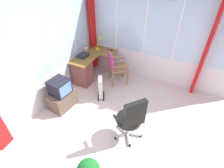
{
  "coord_description": "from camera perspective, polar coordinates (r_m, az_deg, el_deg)",
  "views": [
    {
      "loc": [
        -2.08,
        -0.77,
        3.07
      ],
      "look_at": [
        0.76,
        0.64,
        0.62
      ],
      "focal_mm": 27.27,
      "sensor_mm": 36.0,
      "label": 1
    }
  ],
  "objects": [
    {
      "name": "wooden_armchair",
      "position": [
        4.76,
        0.71,
        6.62
      ],
      "size": [
        0.68,
        0.68,
        0.96
      ],
      "color": "#976842",
      "rests_on": "ground"
    },
    {
      "name": "tv_on_stand",
      "position": [
        4.29,
        -16.57,
        -3.63
      ],
      "size": [
        0.68,
        0.5,
        0.79
      ],
      "color": "brown",
      "rests_on": "ground"
    },
    {
      "name": "desk",
      "position": [
        4.96,
        -9.37,
        4.48
      ],
      "size": [
        1.32,
        0.88,
        0.73
      ],
      "color": "brown",
      "rests_on": "ground"
    },
    {
      "name": "spray_bottle",
      "position": [
        5.09,
        -8.59,
        11.13
      ],
      "size": [
        0.06,
        0.06,
        0.22
      ],
      "color": "pink",
      "rests_on": "desk"
    },
    {
      "name": "north_window_panel",
      "position": [
        3.96,
        -24.85,
        7.71
      ],
      "size": [
        4.53,
        0.07,
        2.63
      ],
      "color": "silver",
      "rests_on": "ground"
    },
    {
      "name": "desk_lamp",
      "position": [
        5.28,
        -4.06,
        14.21
      ],
      "size": [
        0.23,
        0.2,
        0.38
      ],
      "color": "yellow",
      "rests_on": "desk"
    },
    {
      "name": "curtain_corner",
      "position": [
        5.37,
        -6.39,
        17.81
      ],
      "size": [
        0.28,
        0.1,
        2.53
      ],
      "primitive_type": "cube",
      "rotation": [
        0.0,
        0.0,
        -0.1
      ],
      "color": "red",
      "rests_on": "ground"
    },
    {
      "name": "office_chair",
      "position": [
        3.28,
        6.47,
        -11.2
      ],
      "size": [
        0.61,
        0.6,
        1.09
      ],
      "color": "#B7B7BF",
      "rests_on": "ground"
    },
    {
      "name": "east_window_panel",
      "position": [
        4.78,
        15.73,
        14.77
      ],
      "size": [
        0.07,
        4.14,
        2.63
      ],
      "color": "silver",
      "rests_on": "ground"
    },
    {
      "name": "tv_remote",
      "position": [
        5.24,
        -0.67,
        11.24
      ],
      "size": [
        0.07,
        0.15,
        0.02
      ],
      "primitive_type": "cube",
      "rotation": [
        0.0,
        0.0,
        0.15
      ],
      "color": "black",
      "rests_on": "desk"
    },
    {
      "name": "paper_tray",
      "position": [
        4.95,
        -9.67,
        9.43
      ],
      "size": [
        0.31,
        0.25,
        0.09
      ],
      "primitive_type": "cube",
      "rotation": [
        0.0,
        0.0,
        -0.06
      ],
      "color": "#2A2B30",
      "rests_on": "desk"
    },
    {
      "name": "ground",
      "position": [
        3.81,
        3.66,
        -16.82
      ],
      "size": [
        5.53,
        5.14,
        0.06
      ],
      "primitive_type": "cube",
      "color": "beige"
    },
    {
      "name": "space_heater",
      "position": [
        4.44,
        -3.83,
        -1.01
      ],
      "size": [
        0.4,
        0.32,
        0.6
      ],
      "color": "silver",
      "rests_on": "ground"
    },
    {
      "name": "curtain_east_far",
      "position": [
        4.68,
        29.07,
        10.18
      ],
      "size": [
        0.28,
        0.07,
        2.53
      ],
      "primitive_type": "cube",
      "rotation": [
        0.0,
        0.0,
        0.01
      ],
      "color": "red",
      "rests_on": "ground"
    }
  ]
}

